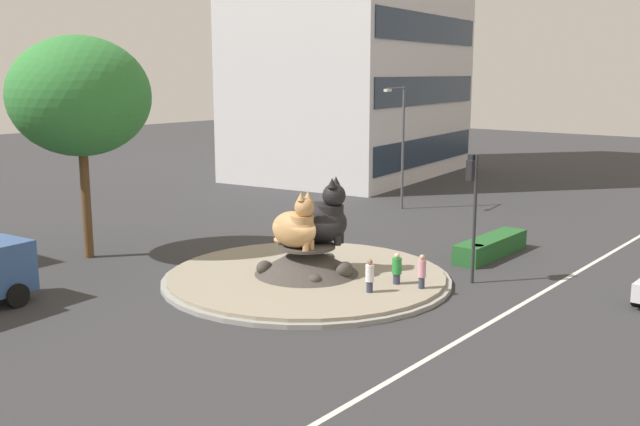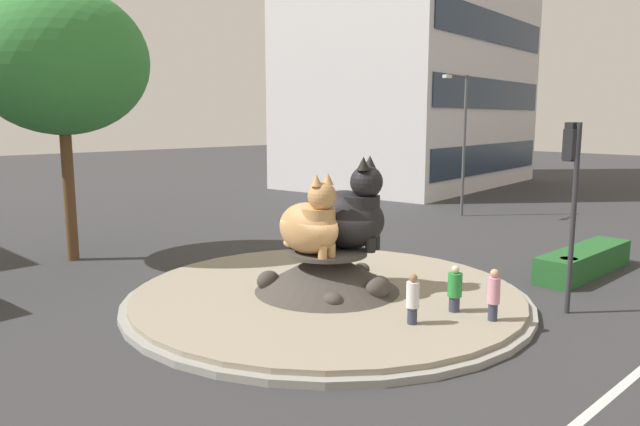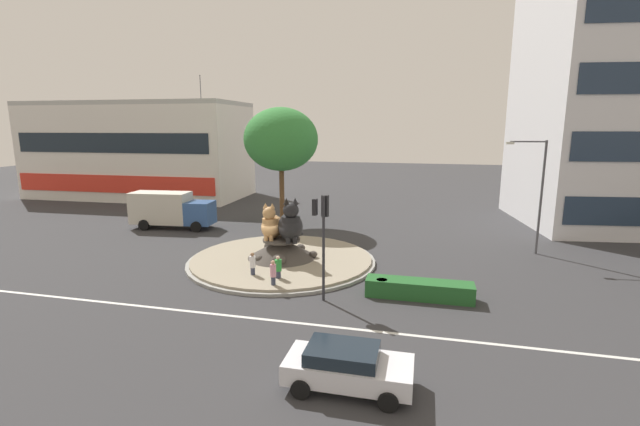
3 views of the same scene
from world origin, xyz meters
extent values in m
plane|color=#333335|center=(0.00, 0.00, 0.00)|extent=(160.00, 160.00, 0.00)
cube|color=silver|center=(0.00, -8.30, 0.00)|extent=(112.00, 0.20, 0.01)
cylinder|color=gray|center=(0.00, 0.00, 0.09)|extent=(11.95, 11.95, 0.18)
cylinder|color=gray|center=(0.00, 0.00, 0.25)|extent=(11.48, 11.48, 0.14)
cone|color=#423D38|center=(0.00, 0.00, 0.92)|extent=(4.33, 4.33, 1.21)
cylinder|color=#423D38|center=(0.00, 0.00, 1.47)|extent=(2.38, 2.38, 0.12)
ellipsoid|color=#423D38|center=(1.98, 0.40, 0.53)|extent=(0.53, 0.54, 0.42)
ellipsoid|color=#423D38|center=(0.81, 1.54, 0.57)|extent=(0.62, 0.64, 0.50)
ellipsoid|color=#423D38|center=(-1.27, 1.21, 0.62)|extent=(0.74, 0.58, 0.59)
ellipsoid|color=#423D38|center=(-1.03, -1.27, 0.53)|extent=(0.52, 0.56, 0.42)
ellipsoid|color=#423D38|center=(0.39, -1.66, 0.66)|extent=(0.85, 0.63, 0.68)
ellipsoid|color=tan|center=(-0.65, 0.12, 2.27)|extent=(1.34, 2.07, 1.49)
cylinder|color=tan|center=(-0.64, -0.29, 2.44)|extent=(0.98, 0.98, 0.93)
sphere|color=tan|center=(-0.64, -0.44, 3.25)|extent=(0.82, 0.82, 0.82)
torus|color=tan|center=(-0.33, 0.96, 1.68)|extent=(1.01, 1.01, 0.19)
cone|color=tan|center=(-0.41, -0.44, 3.73)|extent=(0.34, 0.34, 0.33)
cone|color=tan|center=(-0.86, -0.45, 3.73)|extent=(0.34, 0.34, 0.33)
cylinder|color=tan|center=(-0.46, -0.63, 1.71)|extent=(0.26, 0.26, 0.37)
cylinder|color=tan|center=(-0.80, -0.63, 1.71)|extent=(0.26, 0.26, 0.37)
ellipsoid|color=black|center=(0.65, -0.12, 2.41)|extent=(2.30, 2.81, 1.76)
cylinder|color=black|center=(0.82, -0.58, 2.60)|extent=(1.48, 1.48, 1.10)
sphere|color=black|center=(0.88, -0.74, 3.56)|extent=(0.97, 0.97, 0.97)
torus|color=black|center=(0.66, 0.94, 1.70)|extent=(1.36, 1.36, 0.22)
cone|color=black|center=(1.13, -0.64, 4.12)|extent=(0.51, 0.51, 0.40)
cone|color=black|center=(0.63, -0.83, 4.12)|extent=(0.51, 0.51, 0.40)
cylinder|color=black|center=(1.15, -0.87, 1.75)|extent=(0.31, 0.31, 0.44)
cylinder|color=black|center=(0.77, -1.02, 1.75)|extent=(0.31, 0.31, 0.44)
cylinder|color=#2D2D33|center=(4.03, -5.51, 2.65)|extent=(0.14, 0.14, 5.30)
cube|color=black|center=(4.05, -5.29, 4.77)|extent=(0.34, 0.27, 1.05)
sphere|color=#360606|center=(4.06, -5.21, 5.09)|extent=(0.18, 0.18, 0.18)
sphere|color=orange|center=(4.06, -5.21, 4.77)|extent=(0.18, 0.18, 0.18)
sphere|color=black|center=(4.06, -5.21, 4.46)|extent=(0.18, 0.18, 0.18)
cube|color=black|center=(3.58, -5.46, 4.72)|extent=(0.23, 0.30, 0.80)
cube|color=#233347|center=(28.20, 11.14, 2.37)|extent=(18.59, 2.64, 2.16)
cube|color=#233347|center=(28.20, 11.14, 7.12)|extent=(18.59, 2.64, 2.16)
cube|color=#233347|center=(28.20, 11.14, 11.87)|extent=(18.59, 2.64, 2.16)
cube|color=#235B28|center=(8.66, -4.07, 0.45)|extent=(5.36, 1.20, 0.90)
cylinder|color=brown|center=(-3.43, 10.43, 2.47)|extent=(0.42, 0.42, 4.93)
ellipsoid|color=#337F38|center=(-3.43, 10.43, 7.47)|extent=(6.35, 6.35, 5.40)
cylinder|color=#4C4C51|center=(16.30, 5.82, 3.84)|extent=(0.16, 0.16, 7.68)
cylinder|color=#4C4C51|center=(15.17, 5.68, 7.58)|extent=(2.28, 0.40, 0.10)
cube|color=silver|center=(14.03, 5.53, 7.48)|extent=(0.50, 0.24, 0.16)
cylinder|color=#33384C|center=(1.05, -3.75, 0.36)|extent=(0.28, 0.28, 0.73)
cylinder|color=#288C38|center=(1.05, -3.75, 1.05)|extent=(0.38, 0.38, 0.63)
sphere|color=beige|center=(1.05, -3.75, 1.47)|extent=(0.21, 0.21, 0.21)
cylinder|color=#33384C|center=(1.15, -4.84, 0.39)|extent=(0.24, 0.24, 0.77)
cylinder|color=pink|center=(1.15, -4.84, 1.11)|extent=(0.32, 0.32, 0.67)
sphere|color=tan|center=(1.15, -4.84, 1.55)|extent=(0.22, 0.22, 0.22)
cylinder|color=#33384C|center=(-0.53, -3.57, 0.37)|extent=(0.25, 0.25, 0.75)
cylinder|color=silver|center=(-0.53, -3.57, 1.07)|extent=(0.33, 0.33, 0.65)
sphere|color=#936B4C|center=(-0.53, -3.57, 1.50)|extent=(0.21, 0.21, 0.21)
cylinder|color=#2D4233|center=(6.80, -4.31, 0.45)|extent=(0.56, 0.56, 0.90)
camera|label=1|loc=(-22.41, -18.91, 8.53)|focal=41.03mm
camera|label=2|loc=(-12.09, -12.23, 5.44)|focal=33.38mm
camera|label=3|loc=(8.69, -25.58, 8.55)|focal=24.53mm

